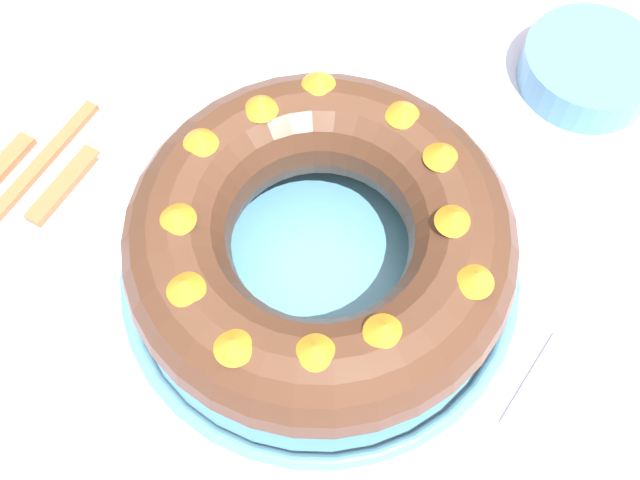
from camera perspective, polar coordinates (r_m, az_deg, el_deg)
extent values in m
plane|color=gray|center=(1.35, -1.49, -17.66)|extent=(8.00, 8.00, 0.00)
cube|color=silver|center=(0.62, -3.14, -5.29)|extent=(1.27, 1.05, 0.03)
cylinder|color=brown|center=(1.35, -13.25, 15.51)|extent=(0.06, 0.06, 0.75)
cylinder|color=#518EB2|center=(0.61, 0.00, -2.44)|extent=(0.31, 0.31, 0.01)
torus|color=#518EB2|center=(0.60, 0.00, -2.06)|extent=(0.32, 0.32, 0.01)
torus|color=#4C2D1E|center=(0.56, 0.00, 0.00)|extent=(0.29, 0.29, 0.08)
cone|color=orange|center=(0.50, -10.27, -3.42)|extent=(0.03, 0.03, 0.01)
cone|color=orange|center=(0.48, -6.65, -7.88)|extent=(0.04, 0.04, 0.01)
cone|color=orange|center=(0.47, -0.35, -8.34)|extent=(0.03, 0.03, 0.01)
cone|color=orange|center=(0.48, 4.89, -6.76)|extent=(0.03, 0.03, 0.01)
cone|color=orange|center=(0.50, 11.82, -2.80)|extent=(0.04, 0.04, 0.01)
cone|color=orange|center=(0.52, 10.23, 1.77)|extent=(0.04, 0.04, 0.01)
cone|color=orange|center=(0.55, 9.29, 6.65)|extent=(0.04, 0.04, 0.01)
cone|color=orange|center=(0.57, 6.36, 9.86)|extent=(0.04, 0.04, 0.01)
cone|color=orange|center=(0.58, -0.10, 12.18)|extent=(0.03, 0.03, 0.01)
cone|color=orange|center=(0.57, -4.56, 10.34)|extent=(0.03, 0.03, 0.01)
cone|color=orange|center=(0.56, -9.15, 7.72)|extent=(0.04, 0.04, 0.01)
cone|color=orange|center=(0.52, -10.91, 1.91)|extent=(0.04, 0.04, 0.01)
cube|color=#936038|center=(0.70, -20.54, 5.41)|extent=(0.01, 0.15, 0.01)
cube|color=silver|center=(0.74, -15.51, 11.47)|extent=(0.02, 0.06, 0.01)
cube|color=silver|center=(0.74, -18.20, 10.93)|extent=(0.02, 0.13, 0.00)
cube|color=#936038|center=(0.68, -19.18, 3.66)|extent=(0.02, 0.08, 0.01)
cube|color=silver|center=(0.71, -14.59, 9.33)|extent=(0.02, 0.10, 0.00)
cylinder|color=#518EB2|center=(0.75, 19.81, 12.24)|extent=(0.13, 0.13, 0.04)
cube|color=white|center=(0.60, 20.68, -12.95)|extent=(0.13, 0.10, 0.00)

